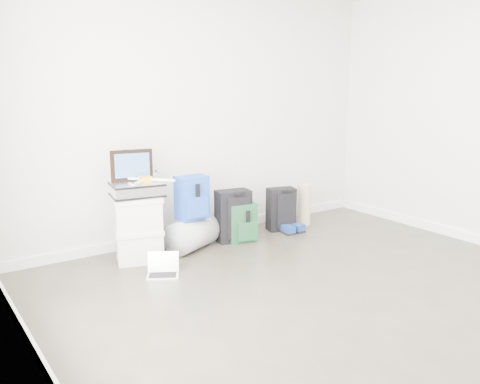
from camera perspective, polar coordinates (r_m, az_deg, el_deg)
ground at (r=4.05m, az=14.67°, el=-13.17°), size 5.00×5.00×0.00m
room_envelope at (r=3.67m, az=15.96°, el=11.96°), size 4.52×5.02×2.71m
boxes_stack at (r=5.01m, az=-11.32°, el=-4.03°), size 0.54×0.48×0.64m
briefcase at (r=4.92m, az=-11.51°, el=0.30°), size 0.52×0.42×0.14m
painting at (r=4.96m, az=-12.06°, el=2.96°), size 0.40×0.10×0.30m
drone at (r=4.91m, az=-10.60°, el=1.45°), size 0.44×0.44×0.05m
duffel_bag at (r=5.29m, az=-5.45°, el=-4.69°), size 0.64×0.53×0.34m
blue_backpack at (r=5.16m, az=-5.37°, el=-0.73°), size 0.33×0.25×0.44m
large_suitcase at (r=5.51m, az=-0.73°, el=-2.70°), size 0.40×0.29×0.56m
green_backpack at (r=5.52m, az=0.25°, el=-3.52°), size 0.34×0.28×0.42m
carry_on at (r=5.94m, az=4.68°, el=-1.93°), size 0.35×0.28×0.50m
shoes at (r=5.93m, az=5.62°, el=-4.03°), size 0.26×0.29×0.09m
rolled_rug at (r=6.18m, az=7.19°, el=-1.42°), size 0.16×0.16×0.50m
laptop at (r=4.69m, az=-8.65°, el=-8.64°), size 0.34×0.32×0.20m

